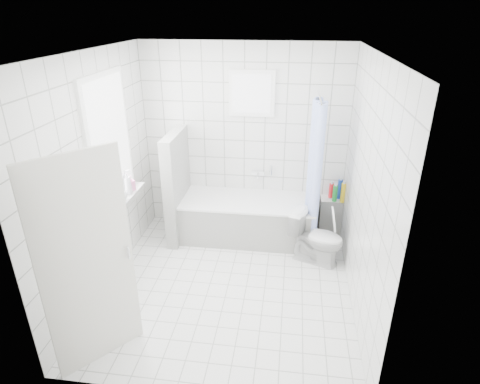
# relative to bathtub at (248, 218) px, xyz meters

# --- Properties ---
(ground) EXTENTS (3.00, 3.00, 0.00)m
(ground) POSITION_rel_bathtub_xyz_m (-0.10, -1.12, -0.29)
(ground) COLOR white
(ground) RESTS_ON ground
(ceiling) EXTENTS (3.00, 3.00, 0.00)m
(ceiling) POSITION_rel_bathtub_xyz_m (-0.10, -1.12, 2.31)
(ceiling) COLOR white
(ceiling) RESTS_ON ground
(wall_back) EXTENTS (2.80, 0.02, 2.60)m
(wall_back) POSITION_rel_bathtub_xyz_m (-0.10, 0.38, 1.01)
(wall_back) COLOR white
(wall_back) RESTS_ON ground
(wall_front) EXTENTS (2.80, 0.02, 2.60)m
(wall_front) POSITION_rel_bathtub_xyz_m (-0.10, -2.62, 1.01)
(wall_front) COLOR white
(wall_front) RESTS_ON ground
(wall_left) EXTENTS (0.02, 3.00, 2.60)m
(wall_left) POSITION_rel_bathtub_xyz_m (-1.50, -1.12, 1.01)
(wall_left) COLOR white
(wall_left) RESTS_ON ground
(wall_right) EXTENTS (0.02, 3.00, 2.60)m
(wall_right) POSITION_rel_bathtub_xyz_m (1.30, -1.12, 1.01)
(wall_right) COLOR white
(wall_right) RESTS_ON ground
(window_left) EXTENTS (0.01, 0.90, 1.40)m
(window_left) POSITION_rel_bathtub_xyz_m (-1.46, -0.82, 1.31)
(window_left) COLOR white
(window_left) RESTS_ON wall_left
(window_back) EXTENTS (0.50, 0.01, 0.50)m
(window_back) POSITION_rel_bathtub_xyz_m (-0.00, 0.33, 1.66)
(window_back) COLOR white
(window_back) RESTS_ON wall_back
(window_sill) EXTENTS (0.18, 1.02, 0.08)m
(window_sill) POSITION_rel_bathtub_xyz_m (-1.41, -0.82, 0.57)
(window_sill) COLOR white
(window_sill) RESTS_ON wall_left
(door) EXTENTS (0.54, 0.64, 2.00)m
(door) POSITION_rel_bathtub_xyz_m (-1.10, -2.30, 0.71)
(door) COLOR silver
(door) RESTS_ON ground
(bathtub) EXTENTS (1.81, 0.77, 0.58)m
(bathtub) POSITION_rel_bathtub_xyz_m (0.00, 0.00, 0.00)
(bathtub) COLOR white
(bathtub) RESTS_ON ground
(partition_wall) EXTENTS (0.15, 0.85, 1.50)m
(partition_wall) POSITION_rel_bathtub_xyz_m (-0.97, -0.05, 0.46)
(partition_wall) COLOR white
(partition_wall) RESTS_ON ground
(tiled_ledge) EXTENTS (0.40, 0.24, 0.55)m
(tiled_ledge) POSITION_rel_bathtub_xyz_m (1.20, 0.25, -0.02)
(tiled_ledge) COLOR white
(tiled_ledge) RESTS_ON ground
(toilet) EXTENTS (0.75, 0.58, 0.67)m
(toilet) POSITION_rel_bathtub_xyz_m (0.93, -0.47, 0.05)
(toilet) COLOR silver
(toilet) RESTS_ON ground
(curtain_rod) EXTENTS (0.02, 0.80, 0.02)m
(curtain_rod) POSITION_rel_bathtub_xyz_m (0.85, -0.02, 1.71)
(curtain_rod) COLOR silver
(curtain_rod) RESTS_ON wall_back
(shower_curtain) EXTENTS (0.14, 0.48, 1.78)m
(shower_curtain) POSITION_rel_bathtub_xyz_m (0.85, -0.16, 0.81)
(shower_curtain) COLOR #5475F7
(shower_curtain) RESTS_ON curtain_rod
(tub_faucet) EXTENTS (0.18, 0.06, 0.06)m
(tub_faucet) POSITION_rel_bathtub_xyz_m (0.10, 0.33, 0.56)
(tub_faucet) COLOR silver
(tub_faucet) RESTS_ON wall_back
(sill_bottles) EXTENTS (0.19, 0.53, 0.30)m
(sill_bottles) POSITION_rel_bathtub_xyz_m (-1.40, -0.77, 0.73)
(sill_bottles) COLOR silver
(sill_bottles) RESTS_ON window_sill
(ledge_bottles) EXTENTS (0.21, 0.19, 0.28)m
(ledge_bottles) POSITION_rel_bathtub_xyz_m (1.21, 0.22, 0.38)
(ledge_bottles) COLOR #1641B2
(ledge_bottles) RESTS_ON tiled_ledge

